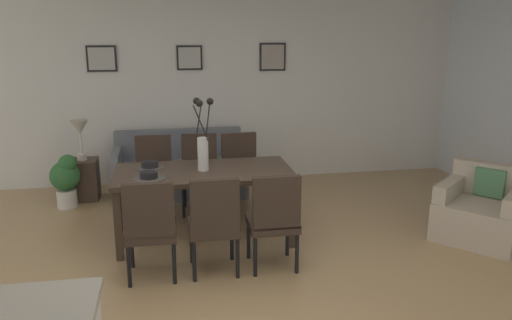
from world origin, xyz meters
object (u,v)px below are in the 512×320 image
at_px(bowl_near_right, 150,164).
at_px(centerpiece_vase, 203,143).
at_px(dining_table, 204,178).
at_px(sofa, 180,172).
at_px(side_table, 84,179).
at_px(framed_picture_left, 102,59).
at_px(bowl_near_left, 149,175).
at_px(dining_chair_mid_left, 274,217).
at_px(dining_chair_near_right, 154,171).
at_px(potted_plant, 66,178).
at_px(framed_picture_center, 190,58).
at_px(dining_chair_far_right, 200,169).
at_px(dining_chair_far_left, 214,221).
at_px(framed_picture_right, 273,57).
at_px(table_lamp, 80,131).
at_px(armchair, 482,211).
at_px(dining_chair_near_left, 150,225).
at_px(dining_chair_mid_right, 241,168).

bearing_deg(bowl_near_right, centerpiece_vase, -20.36).
height_order(dining_table, sofa, sofa).
height_order(side_table, framed_picture_left, framed_picture_left).
bearing_deg(side_table, bowl_near_left, -63.17).
xyz_separation_m(dining_chair_mid_left, bowl_near_right, (-1.10, 1.04, 0.27)).
height_order(dining_chair_near_right, potted_plant, dining_chair_near_right).
distance_m(framed_picture_center, potted_plant, 2.27).
height_order(dining_chair_far_right, bowl_near_left, dining_chair_far_right).
height_order(dining_table, framed_picture_center, framed_picture_center).
xyz_separation_m(dining_chair_far_left, framed_picture_right, (1.13, 2.94, 1.24)).
height_order(dining_chair_far_left, framed_picture_right, framed_picture_right).
bearing_deg(potted_plant, dining_chair_mid_left, -44.15).
height_order(centerpiece_vase, potted_plant, centerpiece_vase).
height_order(dining_chair_near_right, table_lamp, table_lamp).
distance_m(side_table, framed_picture_center, 2.14).
bearing_deg(framed_picture_left, side_table, -115.14).
bearing_deg(framed_picture_left, dining_chair_mid_left, -59.73).
xyz_separation_m(centerpiece_vase, table_lamp, (-1.42, 1.54, -0.13)).
distance_m(framed_picture_left, framed_picture_center, 1.16).
distance_m(dining_chair_far_right, bowl_near_right, 0.91).
bearing_deg(armchair, dining_chair_near_left, -174.01).
bearing_deg(potted_plant, dining_chair_near_left, -63.16).
xyz_separation_m(dining_chair_mid_right, framed_picture_left, (-1.67, 1.28, 1.24)).
height_order(dining_chair_near_left, dining_chair_far_right, same).
bearing_deg(armchair, dining_chair_near_right, 158.15).
bearing_deg(bowl_near_right, dining_table, -20.51).
distance_m(dining_table, framed_picture_right, 2.64).
relative_size(dining_chair_far_left, dining_chair_mid_right, 1.00).
bearing_deg(armchair, dining_table, 170.34).
height_order(sofa, side_table, sofa).
relative_size(dining_chair_near_left, sofa, 0.54).
xyz_separation_m(dining_chair_near_right, framed_picture_center, (0.52, 1.24, 1.24)).
xyz_separation_m(centerpiece_vase, framed_picture_left, (-1.16, 2.11, 0.73)).
height_order(dining_chair_near_right, framed_picture_center, framed_picture_center).
bearing_deg(table_lamp, dining_chair_near_left, -69.45).
height_order(armchair, framed_picture_right, framed_picture_right).
height_order(dining_chair_near_left, bowl_near_right, dining_chair_near_left).
xyz_separation_m(dining_chair_near_left, bowl_near_right, (-0.01, 1.05, 0.27)).
xyz_separation_m(bowl_near_left, framed_picture_right, (1.70, 2.31, 0.97)).
bearing_deg(framed_picture_left, dining_chair_far_right, -46.66).
relative_size(bowl_near_right, potted_plant, 0.25).
bearing_deg(dining_chair_far_right, bowl_near_right, -129.93).
relative_size(dining_table, armchair, 1.59).
xyz_separation_m(dining_chair_near_left, armchair, (3.39, 0.36, -0.23)).
xyz_separation_m(centerpiece_vase, bowl_near_right, (-0.54, 0.20, -0.24)).
height_order(bowl_near_right, armchair, bowl_near_right).
height_order(bowl_near_right, side_table, bowl_near_right).
xyz_separation_m(centerpiece_vase, sofa, (-0.20, 1.62, -0.74)).
distance_m(dining_chair_near_left, dining_chair_far_left, 0.55).
bearing_deg(centerpiece_vase, dining_chair_near_left, -122.04).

